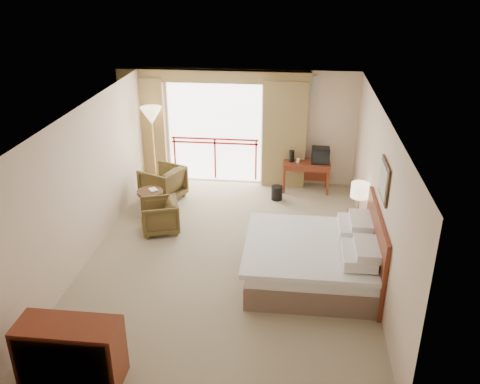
# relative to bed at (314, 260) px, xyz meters

# --- Properties ---
(floor) EXTENTS (7.00, 7.00, 0.00)m
(floor) POSITION_rel_bed_xyz_m (-1.50, 0.60, -0.38)
(floor) COLOR gray
(floor) RESTS_ON ground
(ceiling) EXTENTS (7.00, 7.00, 0.00)m
(ceiling) POSITION_rel_bed_xyz_m (-1.50, 0.60, 2.32)
(ceiling) COLOR white
(ceiling) RESTS_ON wall_back
(wall_back) EXTENTS (5.00, 0.00, 5.00)m
(wall_back) POSITION_rel_bed_xyz_m (-1.50, 4.10, 0.97)
(wall_back) COLOR beige
(wall_back) RESTS_ON ground
(wall_front) EXTENTS (5.00, 0.00, 5.00)m
(wall_front) POSITION_rel_bed_xyz_m (-1.50, -2.90, 0.97)
(wall_front) COLOR beige
(wall_front) RESTS_ON ground
(wall_left) EXTENTS (0.00, 7.00, 7.00)m
(wall_left) POSITION_rel_bed_xyz_m (-4.00, 0.60, 0.97)
(wall_left) COLOR beige
(wall_left) RESTS_ON ground
(wall_right) EXTENTS (0.00, 7.00, 7.00)m
(wall_right) POSITION_rel_bed_xyz_m (1.00, 0.60, 0.97)
(wall_right) COLOR beige
(wall_right) RESTS_ON ground
(balcony_door) EXTENTS (2.40, 0.00, 2.40)m
(balcony_door) POSITION_rel_bed_xyz_m (-2.30, 4.08, 0.82)
(balcony_door) COLOR white
(balcony_door) RESTS_ON wall_back
(balcony_railing) EXTENTS (2.09, 0.03, 1.02)m
(balcony_railing) POSITION_rel_bed_xyz_m (-2.30, 4.06, 0.44)
(balcony_railing) COLOR #AE1A0E
(balcony_railing) RESTS_ON wall_back
(curtain_left) EXTENTS (1.00, 0.26, 2.50)m
(curtain_left) POSITION_rel_bed_xyz_m (-3.95, 3.95, 0.87)
(curtain_left) COLOR olive
(curtain_left) RESTS_ON wall_back
(curtain_right) EXTENTS (1.00, 0.26, 2.50)m
(curtain_right) POSITION_rel_bed_xyz_m (-0.65, 3.95, 0.87)
(curtain_right) COLOR olive
(curtain_right) RESTS_ON wall_back
(valance) EXTENTS (4.40, 0.22, 0.28)m
(valance) POSITION_rel_bed_xyz_m (-2.30, 3.98, 2.17)
(valance) COLOR olive
(valance) RESTS_ON wall_back
(hvac_vent) EXTENTS (0.50, 0.04, 0.50)m
(hvac_vent) POSITION_rel_bed_xyz_m (-0.20, 4.07, 1.97)
(hvac_vent) COLOR silver
(hvac_vent) RESTS_ON wall_back
(bed) EXTENTS (2.13, 2.06, 0.97)m
(bed) POSITION_rel_bed_xyz_m (0.00, 0.00, 0.00)
(bed) COLOR brown
(bed) RESTS_ON floor
(headboard) EXTENTS (0.06, 2.10, 1.30)m
(headboard) POSITION_rel_bed_xyz_m (0.96, 0.00, 0.27)
(headboard) COLOR #5F2012
(headboard) RESTS_ON wall_right
(framed_art) EXTENTS (0.04, 0.72, 0.60)m
(framed_art) POSITION_rel_bed_xyz_m (0.97, 0.00, 1.47)
(framed_art) COLOR black
(framed_art) RESTS_ON wall_right
(nightstand) EXTENTS (0.40, 0.47, 0.54)m
(nightstand) POSITION_rel_bed_xyz_m (0.84, 1.44, -0.10)
(nightstand) COLOR #5F2012
(nightstand) RESTS_ON floor
(table_lamp) EXTENTS (0.34, 0.34, 0.59)m
(table_lamp) POSITION_rel_bed_xyz_m (0.84, 1.49, 0.63)
(table_lamp) COLOR tan
(table_lamp) RESTS_ON nightstand
(phone) EXTENTS (0.22, 0.18, 0.09)m
(phone) POSITION_rel_bed_xyz_m (0.79, 1.29, 0.21)
(phone) COLOR black
(phone) RESTS_ON nightstand
(desk) EXTENTS (1.07, 0.52, 0.70)m
(desk) POSITION_rel_bed_xyz_m (-0.11, 3.72, 0.17)
(desk) COLOR #5F2012
(desk) RESTS_ON floor
(tv) EXTENTS (0.40, 0.32, 0.37)m
(tv) POSITION_rel_bed_xyz_m (0.19, 3.67, 0.50)
(tv) COLOR black
(tv) RESTS_ON desk
(coffee_maker) EXTENTS (0.13, 0.13, 0.26)m
(coffee_maker) POSITION_rel_bed_xyz_m (-0.46, 3.68, 0.45)
(coffee_maker) COLOR black
(coffee_maker) RESTS_ON desk
(cup) EXTENTS (0.09, 0.09, 0.10)m
(cup) POSITION_rel_bed_xyz_m (-0.31, 3.63, 0.37)
(cup) COLOR white
(cup) RESTS_ON desk
(wastebasket) EXTENTS (0.30, 0.30, 0.31)m
(wastebasket) POSITION_rel_bed_xyz_m (-0.75, 3.09, -0.22)
(wastebasket) COLOR black
(wastebasket) RESTS_ON floor
(armchair_far) EXTENTS (1.09, 1.08, 0.76)m
(armchair_far) POSITION_rel_bed_xyz_m (-3.29, 2.85, -0.38)
(armchair_far) COLOR #47371A
(armchair_far) RESTS_ON floor
(armchair_near) EXTENTS (0.91, 0.89, 0.66)m
(armchair_near) POSITION_rel_bed_xyz_m (-2.98, 1.36, -0.38)
(armchair_near) COLOR #47371A
(armchair_near) RESTS_ON floor
(side_table) EXTENTS (0.54, 0.54, 0.59)m
(side_table) POSITION_rel_bed_xyz_m (-3.32, 1.95, 0.03)
(side_table) COLOR black
(side_table) RESTS_ON floor
(book) EXTENTS (0.24, 0.25, 0.02)m
(book) POSITION_rel_bed_xyz_m (-3.32, 1.95, 0.22)
(book) COLOR white
(book) RESTS_ON side_table
(floor_lamp) EXTENTS (0.49, 0.49, 1.93)m
(floor_lamp) POSITION_rel_bed_xyz_m (-3.64, 3.51, 1.28)
(floor_lamp) COLOR tan
(floor_lamp) RESTS_ON floor
(dresser) EXTENTS (1.28, 0.54, 0.85)m
(dresser) POSITION_rel_bed_xyz_m (-3.07, -2.61, 0.05)
(dresser) COLOR #5F2012
(dresser) RESTS_ON floor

